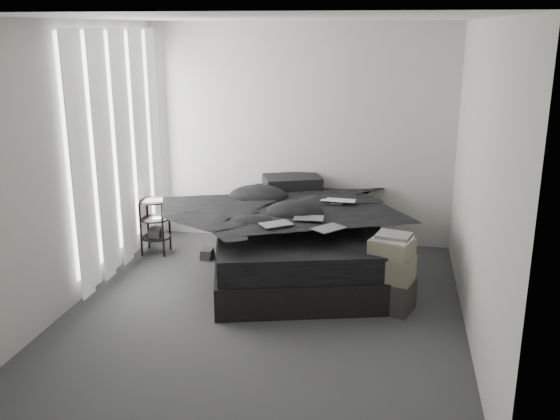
% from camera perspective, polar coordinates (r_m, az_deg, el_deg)
% --- Properties ---
extents(floor, '(3.60, 4.20, 0.01)m').
position_cam_1_polar(floor, '(5.84, -1.47, -9.28)').
color(floor, '#363639').
rests_on(floor, ground).
extents(ceiling, '(3.60, 4.20, 0.01)m').
position_cam_1_polar(ceiling, '(5.26, -1.68, 17.17)').
color(ceiling, white).
rests_on(ceiling, ground).
extents(wall_back, '(3.60, 0.01, 2.60)m').
position_cam_1_polar(wall_back, '(7.43, 1.86, 6.86)').
color(wall_back, beige).
rests_on(wall_back, ground).
extents(wall_front, '(3.60, 0.01, 2.60)m').
position_cam_1_polar(wall_front, '(3.46, -8.91, -4.56)').
color(wall_front, beige).
rests_on(wall_front, ground).
extents(wall_left, '(0.01, 4.20, 2.60)m').
position_cam_1_polar(wall_left, '(6.04, -18.55, 3.80)').
color(wall_left, beige).
rests_on(wall_left, ground).
extents(wall_right, '(0.01, 4.20, 2.60)m').
position_cam_1_polar(wall_right, '(5.33, 17.72, 2.29)').
color(wall_right, beige).
rests_on(wall_right, ground).
extents(window_left, '(0.02, 2.00, 2.30)m').
position_cam_1_polar(window_left, '(6.80, -14.82, 5.87)').
color(window_left, white).
rests_on(window_left, wall_left).
extents(curtain_left, '(0.06, 2.12, 2.48)m').
position_cam_1_polar(curtain_left, '(6.79, -14.40, 5.29)').
color(curtain_left, white).
rests_on(curtain_left, wall_left).
extents(bed, '(2.27, 2.66, 0.31)m').
position_cam_1_polar(bed, '(6.67, 1.63, -4.45)').
color(bed, black).
rests_on(bed, floor).
extents(mattress, '(2.19, 2.58, 0.24)m').
position_cam_1_polar(mattress, '(6.58, 1.65, -2.19)').
color(mattress, black).
rests_on(mattress, bed).
extents(duvet, '(2.14, 2.32, 0.27)m').
position_cam_1_polar(duvet, '(6.45, 1.72, -0.20)').
color(duvet, black).
rests_on(duvet, mattress).
extents(pillow_lower, '(0.79, 0.63, 0.16)m').
position_cam_1_polar(pillow_lower, '(7.36, 0.50, 1.46)').
color(pillow_lower, black).
rests_on(pillow_lower, mattress).
extents(pillow_upper, '(0.76, 0.65, 0.14)m').
position_cam_1_polar(pillow_upper, '(7.31, 1.12, 2.56)').
color(pillow_upper, black).
rests_on(pillow_upper, pillow_lower).
extents(laptop, '(0.38, 0.25, 0.03)m').
position_cam_1_polar(laptop, '(6.57, 5.29, 1.39)').
color(laptop, silver).
rests_on(laptop, duvet).
extents(comic_a, '(0.34, 0.32, 0.01)m').
position_cam_1_polar(comic_a, '(5.86, -0.38, -0.51)').
color(comic_a, black).
rests_on(comic_a, duvet).
extents(comic_b, '(0.30, 0.20, 0.01)m').
position_cam_1_polar(comic_b, '(6.05, 2.66, 0.08)').
color(comic_b, black).
rests_on(comic_b, duvet).
extents(comic_c, '(0.33, 0.34, 0.01)m').
position_cam_1_polar(comic_c, '(5.75, 4.49, -0.76)').
color(comic_c, black).
rests_on(comic_c, duvet).
extents(side_stand, '(0.36, 0.36, 0.63)m').
position_cam_1_polar(side_stand, '(7.33, -11.33, -1.53)').
color(side_stand, black).
rests_on(side_stand, floor).
extents(papers, '(0.28, 0.23, 0.01)m').
position_cam_1_polar(papers, '(7.23, -11.43, 0.86)').
color(papers, white).
rests_on(papers, side_stand).
extents(floor_books, '(0.12, 0.18, 0.12)m').
position_cam_1_polar(floor_books, '(7.13, -6.67, -3.96)').
color(floor_books, black).
rests_on(floor_books, floor).
extents(box_lower, '(0.49, 0.43, 0.30)m').
position_cam_1_polar(box_lower, '(5.91, 10.04, -7.60)').
color(box_lower, black).
rests_on(box_lower, floor).
extents(box_mid, '(0.44, 0.39, 0.23)m').
position_cam_1_polar(box_mid, '(5.80, 10.22, -5.26)').
color(box_mid, '#615D4C').
rests_on(box_mid, box_lower).
extents(box_upper, '(0.44, 0.41, 0.16)m').
position_cam_1_polar(box_upper, '(5.75, 10.19, -3.41)').
color(box_upper, '#615D4C').
rests_on(box_upper, box_mid).
extents(art_book_white, '(0.37, 0.33, 0.03)m').
position_cam_1_polar(art_book_white, '(5.71, 10.32, -2.53)').
color(art_book_white, silver).
rests_on(art_book_white, box_upper).
extents(art_book_snake, '(0.35, 0.30, 0.03)m').
position_cam_1_polar(art_book_snake, '(5.69, 10.38, -2.29)').
color(art_book_snake, silver).
rests_on(art_book_snake, art_book_white).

